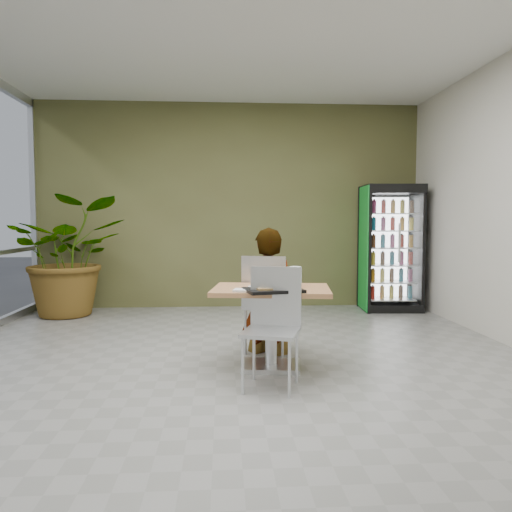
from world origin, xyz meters
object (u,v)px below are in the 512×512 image
at_px(seated_woman, 268,305).
at_px(beverage_fridge, 391,248).
at_px(chair_far, 266,296).
at_px(chair_near, 273,316).
at_px(cafeteria_tray, 273,290).
at_px(soda_cup, 295,277).
at_px(dining_table, 271,311).
at_px(potted_plant, 70,256).

distance_m(seated_woman, beverage_fridge, 3.19).
bearing_deg(chair_far, beverage_fridge, -114.37).
relative_size(chair_near, cafeteria_tray, 2.05).
xyz_separation_m(soda_cup, beverage_fridge, (1.89, 2.85, 0.11)).
bearing_deg(soda_cup, dining_table, -162.61).
bearing_deg(soda_cup, chair_near, -115.77).
distance_m(soda_cup, potted_plant, 3.96).
relative_size(chair_far, beverage_fridge, 0.53).
distance_m(chair_near, seated_woman, 1.03).
bearing_deg(chair_near, beverage_fridge, 74.94).
height_order(dining_table, soda_cup, soda_cup).
distance_m(seated_woman, cafeteria_tray, 0.87).
bearing_deg(seated_woman, chair_far, 75.88).
distance_m(chair_far, seated_woman, 0.11).
bearing_deg(beverage_fridge, soda_cup, -119.61).
xyz_separation_m(chair_near, seated_woman, (0.05, 1.03, -0.08)).
height_order(beverage_fridge, potted_plant, beverage_fridge).
height_order(chair_far, seated_woman, seated_woman).
xyz_separation_m(soda_cup, cafeteria_tray, (-0.24, -0.33, -0.08)).
height_order(seated_woman, cafeteria_tray, seated_woman).
height_order(dining_table, chair_far, chair_far).
distance_m(dining_table, seated_woman, 0.57).
bearing_deg(seated_woman, potted_plant, -22.81).
height_order(chair_far, cafeteria_tray, chair_far).
xyz_separation_m(chair_far, chair_near, (-0.02, -0.98, -0.02)).
distance_m(dining_table, chair_near, 0.46).
relative_size(soda_cup, beverage_fridge, 0.10).
bearing_deg(cafeteria_tray, chair_far, 89.98).
height_order(soda_cup, potted_plant, potted_plant).
distance_m(chair_far, beverage_fridge, 3.23).
bearing_deg(chair_far, cafeteria_tray, 107.05).
distance_m(dining_table, soda_cup, 0.39).
xyz_separation_m(chair_near, beverage_fridge, (2.15, 3.39, 0.38)).
xyz_separation_m(seated_woman, cafeteria_tray, (-0.03, -0.83, 0.27)).
distance_m(cafeteria_tray, potted_plant, 4.03).
bearing_deg(soda_cup, chair_far, 118.25).
bearing_deg(chair_near, seated_woman, 104.46).
xyz_separation_m(seated_woman, beverage_fridge, (2.10, 2.36, 0.45)).
distance_m(chair_far, chair_near, 0.98).
xyz_separation_m(beverage_fridge, potted_plant, (-4.76, -0.13, -0.09)).
xyz_separation_m(dining_table, cafeteria_tray, (-0.01, -0.26, 0.23)).
relative_size(chair_near, beverage_fridge, 0.51).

